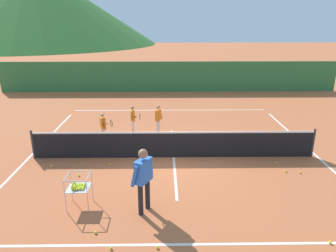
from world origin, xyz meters
TOP-DOWN VIEW (x-y plane):
  - ground_plane at (0.00, 0.00)m, footprint 120.00×120.00m
  - line_baseline_near at (0.00, -4.67)m, footprint 10.37×0.08m
  - line_baseline_far at (0.00, 6.25)m, footprint 10.37×0.08m
  - line_sideline_west at (-5.18, 0.00)m, footprint 0.08×10.92m
  - line_sideline_east at (5.18, 0.00)m, footprint 0.08×10.92m
  - line_service_center at (0.00, 0.00)m, footprint 0.08×5.77m
  - tennis_net at (0.00, 0.00)m, footprint 10.02×0.08m
  - instructor at (-0.87, -3.36)m, footprint 0.56×0.85m
  - student_0 at (-2.77, 1.61)m, footprint 0.57×0.49m
  - student_1 at (-1.67, 2.61)m, footprint 0.45×0.57m
  - student_2 at (-0.58, 2.50)m, footprint 0.34×0.51m
  - ball_cart at (-2.59, -3.12)m, footprint 0.58×0.58m
  - tennis_ball_0 at (3.59, -1.23)m, footprint 0.07×0.07m
  - tennis_ball_1 at (-4.13, -0.73)m, footprint 0.07×0.07m
  - tennis_ball_2 at (-2.17, -0.62)m, footprint 0.07×0.07m
  - tennis_ball_3 at (-3.04, -1.43)m, footprint 0.07×0.07m
  - tennis_ball_4 at (-0.50, -4.79)m, footprint 0.07×0.07m
  - tennis_ball_5 at (-1.94, -4.26)m, footprint 0.07×0.07m
  - tennis_ball_6 at (3.52, -0.57)m, footprint 0.07×0.07m
  - tennis_ball_7 at (4.02, -1.33)m, footprint 0.07×0.07m
  - tennis_ball_8 at (3.30, -4.69)m, footprint 0.07×0.07m
  - tennis_ball_9 at (-1.05, -2.49)m, footprint 0.07×0.07m
  - tennis_ball_10 at (-1.50, -4.80)m, footprint 0.07×0.07m
  - windscreen_fence at (0.00, 11.00)m, footprint 22.81×0.08m
  - hill_0 at (-25.48, 56.10)m, footprint 47.14×47.14m

SIDE VIEW (x-z plane):
  - ground_plane at x=0.00m, z-range 0.00..0.00m
  - line_baseline_near at x=0.00m, z-range 0.00..0.01m
  - line_baseline_far at x=0.00m, z-range 0.00..0.01m
  - line_sideline_west at x=-5.18m, z-range 0.00..0.01m
  - line_sideline_east at x=5.18m, z-range 0.00..0.01m
  - line_service_center at x=0.00m, z-range 0.00..0.01m
  - tennis_ball_0 at x=3.59m, z-range 0.00..0.07m
  - tennis_ball_1 at x=-4.13m, z-range 0.00..0.07m
  - tennis_ball_2 at x=-2.17m, z-range 0.00..0.07m
  - tennis_ball_3 at x=-3.04m, z-range 0.00..0.07m
  - tennis_ball_4 at x=-0.50m, z-range 0.00..0.07m
  - tennis_ball_5 at x=-1.94m, z-range 0.00..0.07m
  - tennis_ball_6 at x=3.52m, z-range 0.00..0.07m
  - tennis_ball_7 at x=4.02m, z-range 0.00..0.07m
  - tennis_ball_8 at x=3.30m, z-range 0.00..0.07m
  - tennis_ball_9 at x=-1.05m, z-range 0.00..0.07m
  - tennis_ball_10 at x=-1.50m, z-range 0.00..0.07m
  - tennis_net at x=0.00m, z-range -0.03..1.02m
  - ball_cart at x=-2.59m, z-range 0.14..1.04m
  - student_0 at x=-2.77m, z-range 0.12..1.32m
  - student_1 at x=-1.67m, z-range 0.12..1.34m
  - student_2 at x=-0.58m, z-range 0.13..1.40m
  - windscreen_fence at x=0.00m, z-range 0.00..2.04m
  - instructor at x=-0.87m, z-range 0.17..1.90m
  - hill_0 at x=-25.48m, z-range 0.00..14.95m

